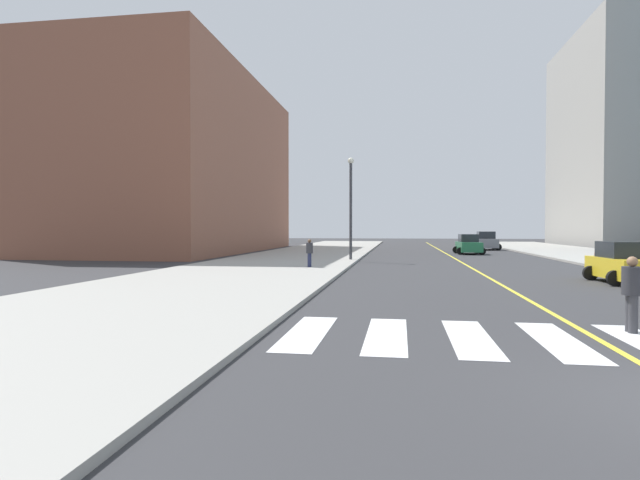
{
  "coord_description": "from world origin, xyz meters",
  "views": [
    {
      "loc": [
        -4.2,
        -7.48,
        2.4
      ],
      "look_at": [
        -10.95,
        35.37,
        1.37
      ],
      "focal_mm": 28.79,
      "sensor_mm": 36.0,
      "label": 1
    }
  ],
  "objects": [
    {
      "name": "sidewalk_kerb_west",
      "position": [
        -12.2,
        20.0,
        0.07
      ],
      "size": [
        10.0,
        120.0,
        0.15
      ],
      "primitive_type": "cube",
      "color": "#9E9B93",
      "rests_on": "ground"
    },
    {
      "name": "crosswalk_paint",
      "position": [
        0.0,
        4.0,
        0.01
      ],
      "size": [
        13.5,
        4.0,
        0.01
      ],
      "color": "silver",
      "rests_on": "ground"
    },
    {
      "name": "lane_divider_paint",
      "position": [
        0.0,
        40.0,
        0.01
      ],
      "size": [
        0.16,
        80.0,
        0.01
      ],
      "primitive_type": "cube",
      "color": "yellow",
      "rests_on": "ground"
    },
    {
      "name": "low_rise_brick_west",
      "position": [
        -26.82,
        42.77,
        8.79
      ],
      "size": [
        16.0,
        32.0,
        17.57
      ],
      "primitive_type": "cube",
      "color": "brown",
      "rests_on": "ground"
    },
    {
      "name": "car_yellow_nearest",
      "position": [
        5.4,
        16.49,
        0.84
      ],
      "size": [
        2.6,
        4.09,
        1.8
      ],
      "rotation": [
        0.0,
        0.0,
        3.17
      ],
      "color": "gold",
      "rests_on": "ground"
    },
    {
      "name": "car_gray_second",
      "position": [
        5.08,
        50.84,
        0.94
      ],
      "size": [
        2.86,
        4.53,
        2.01
      ],
      "rotation": [
        0.0,
        0.0,
        3.12
      ],
      "color": "slate",
      "rests_on": "ground"
    },
    {
      "name": "car_green_third",
      "position": [
        1.97,
        41.03,
        0.85
      ],
      "size": [
        2.65,
        4.15,
        1.82
      ],
      "rotation": [
        0.0,
        0.0,
        3.18
      ],
      "color": "#236B42",
      "rests_on": "ground"
    },
    {
      "name": "pedestrian_crossing",
      "position": [
        1.03,
        5.15,
        0.96
      ],
      "size": [
        0.43,
        0.43,
        1.75
      ],
      "rotation": [
        0.0,
        0.0,
        1.52
      ],
      "color": "#38383D",
      "rests_on": "ground"
    },
    {
      "name": "pedestrian_walking_west",
      "position": [
        -9.37,
        21.47,
        1.03
      ],
      "size": [
        0.4,
        0.4,
        1.61
      ],
      "rotation": [
        0.0,
        0.0,
        1.48
      ],
      "color": "#232847",
      "rests_on": "sidewalk_kerb_west"
    },
    {
      "name": "fire_hydrant",
      "position": [
        7.96,
        26.91,
        0.58
      ],
      "size": [
        0.26,
        0.26,
        0.89
      ],
      "color": "red",
      "rests_on": "sidewalk_kerb_east"
    },
    {
      "name": "street_lamp",
      "position": [
        -7.72,
        28.96,
        4.44
      ],
      "size": [
        0.44,
        0.44,
        7.25
      ],
      "color": "#38383D",
      "rests_on": "sidewalk_kerb_west"
    }
  ]
}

